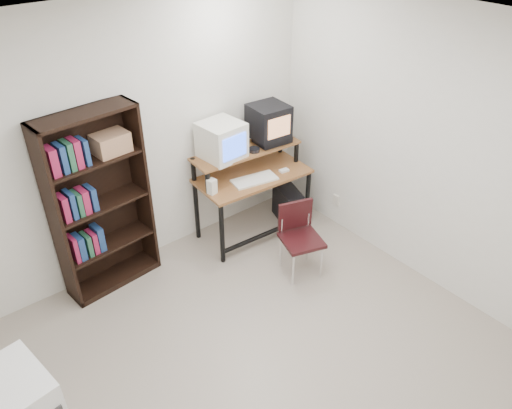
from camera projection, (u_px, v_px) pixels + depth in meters
floor at (267, 375)px, 4.02m from camera, size 4.00×4.00×0.01m
ceiling at (273, 50)px, 2.60m from camera, size 4.00×4.00×0.01m
back_wall at (129, 143)px, 4.61m from camera, size 4.00×0.01×2.60m
right_wall at (443, 158)px, 4.36m from camera, size 0.01×4.00×2.60m
computer_desk at (252, 178)px, 5.30m from camera, size 1.24×0.68×0.98m
crt_monitor at (222, 141)px, 4.98m from camera, size 0.42×0.43×0.37m
vcr at (272, 140)px, 5.33m from camera, size 0.38×0.29×0.08m
crt_tv at (269, 121)px, 5.21m from camera, size 0.40×0.40×0.35m
cd_spindle at (254, 150)px, 5.16m from camera, size 0.14×0.14×0.05m
keyboard at (255, 180)px, 5.15m from camera, size 0.50×0.29×0.03m
mousepad at (284, 172)px, 5.33m from camera, size 0.23×0.19×0.01m
mouse at (284, 171)px, 5.31m from camera, size 0.11×0.07×0.03m
desk_speaker at (212, 187)px, 4.91m from camera, size 0.09×0.09×0.17m
pc_tower at (288, 205)px, 5.73m from camera, size 0.33×0.49×0.42m
school_chair at (299, 232)px, 4.87m from camera, size 0.47×0.47×0.74m
bookshelf at (98, 201)px, 4.50m from camera, size 0.91×0.38×1.77m
wall_outlet at (336, 200)px, 5.65m from camera, size 0.02×0.08×0.12m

